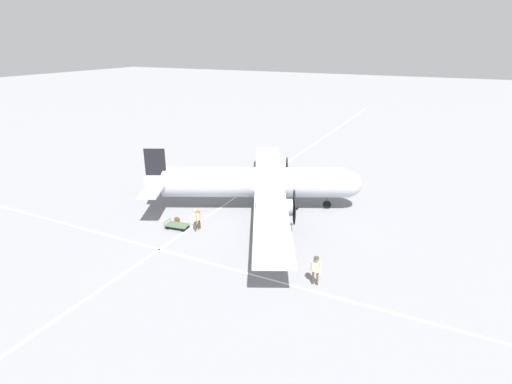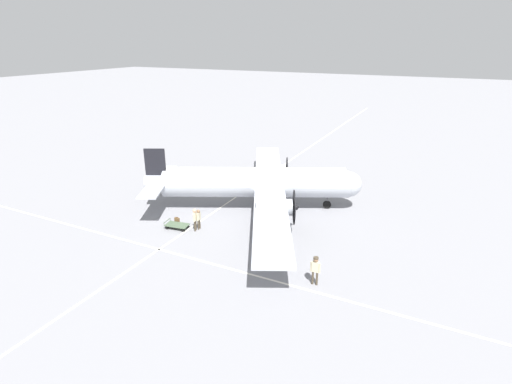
{
  "view_description": "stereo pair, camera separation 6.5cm",
  "coord_description": "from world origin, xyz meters",
  "px_view_note": "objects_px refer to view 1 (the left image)",
  "views": [
    {
      "loc": [
        14.17,
        -28.79,
        13.7
      ],
      "look_at": [
        0.0,
        0.0,
        1.5
      ],
      "focal_mm": 28.0,
      "sensor_mm": 36.0,
      "label": 1
    },
    {
      "loc": [
        14.23,
        -28.76,
        13.7
      ],
      "look_at": [
        0.0,
        0.0,
        1.5
      ],
      "focal_mm": 28.0,
      "sensor_mm": 36.0,
      "label": 2
    }
  ],
  "objects_px": {
    "ramp_agent": "(195,217)",
    "passenger_boarding": "(199,217)",
    "suitcase_near_door": "(177,221)",
    "baggage_cart": "(177,225)",
    "crew_foreground": "(316,267)",
    "airliner_main": "(260,182)"
  },
  "relations": [
    {
      "from": "ramp_agent",
      "to": "passenger_boarding",
      "type": "bearing_deg",
      "value": -38.35
    },
    {
      "from": "suitcase_near_door",
      "to": "baggage_cart",
      "type": "height_order",
      "value": "suitcase_near_door"
    },
    {
      "from": "passenger_boarding",
      "to": "baggage_cart",
      "type": "relative_size",
      "value": 0.85
    },
    {
      "from": "crew_foreground",
      "to": "passenger_boarding",
      "type": "distance_m",
      "value": 10.94
    },
    {
      "from": "airliner_main",
      "to": "crew_foreground",
      "type": "distance_m",
      "value": 12.15
    },
    {
      "from": "airliner_main",
      "to": "crew_foreground",
      "type": "bearing_deg",
      "value": -74.13
    },
    {
      "from": "airliner_main",
      "to": "baggage_cart",
      "type": "xyz_separation_m",
      "value": [
        -4.05,
        -6.5,
        -2.1
      ]
    },
    {
      "from": "suitcase_near_door",
      "to": "airliner_main",
      "type": "bearing_deg",
      "value": 52.56
    },
    {
      "from": "ramp_agent",
      "to": "suitcase_near_door",
      "type": "xyz_separation_m",
      "value": [
        -1.95,
        0.29,
        -0.83
      ]
    },
    {
      "from": "crew_foreground",
      "to": "suitcase_near_door",
      "type": "xyz_separation_m",
      "value": [
        -12.5,
        3.19,
        -0.88
      ]
    },
    {
      "from": "crew_foreground",
      "to": "ramp_agent",
      "type": "relative_size",
      "value": 1.03
    },
    {
      "from": "baggage_cart",
      "to": "airliner_main",
      "type": "bearing_deg",
      "value": 50.04
    },
    {
      "from": "crew_foreground",
      "to": "ramp_agent",
      "type": "xyz_separation_m",
      "value": [
        -10.55,
        2.9,
        -0.06
      ]
    },
    {
      "from": "ramp_agent",
      "to": "suitcase_near_door",
      "type": "distance_m",
      "value": 2.14
    },
    {
      "from": "airliner_main",
      "to": "passenger_boarding",
      "type": "height_order",
      "value": "airliner_main"
    },
    {
      "from": "ramp_agent",
      "to": "suitcase_near_door",
      "type": "height_order",
      "value": "ramp_agent"
    },
    {
      "from": "passenger_boarding",
      "to": "suitcase_near_door",
      "type": "distance_m",
      "value": 2.18
    },
    {
      "from": "ramp_agent",
      "to": "baggage_cart",
      "type": "bearing_deg",
      "value": 81.41
    },
    {
      "from": "baggage_cart",
      "to": "suitcase_near_door",
      "type": "bearing_deg",
      "value": 117.6
    },
    {
      "from": "passenger_boarding",
      "to": "suitcase_near_door",
      "type": "bearing_deg",
      "value": 87.43
    },
    {
      "from": "ramp_agent",
      "to": "suitcase_near_door",
      "type": "relative_size",
      "value": 3.02
    },
    {
      "from": "airliner_main",
      "to": "suitcase_near_door",
      "type": "xyz_separation_m",
      "value": [
        -4.5,
        -5.88,
        -2.09
      ]
    }
  ]
}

